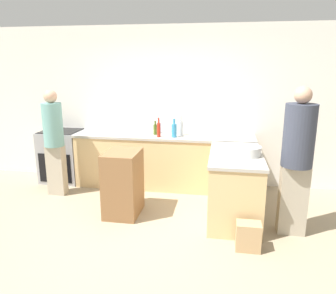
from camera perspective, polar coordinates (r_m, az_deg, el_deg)
name	(u,v)px	position (r m, az deg, el deg)	size (l,w,h in m)	color
ground_plane	(138,237)	(4.17, -5.26, -15.40)	(14.00, 14.00, 0.00)	tan
wall_back	(167,106)	(5.73, -0.13, 7.12)	(8.00, 0.06, 2.70)	white
counter_back	(164,161)	(5.59, -0.71, -2.44)	(3.01, 0.64, 0.91)	#D6B27A
counter_peninsula	(234,185)	(4.58, 11.50, -6.54)	(0.69, 1.37, 0.91)	#D6B27A
range_oven	(63,156)	(6.19, -17.88, -1.46)	(0.70, 0.61, 0.92)	#99999E
island_table	(123,183)	(4.61, -7.83, -6.28)	(0.45, 0.59, 0.91)	brown
mixing_bowl	(246,151)	(4.35, 13.44, -0.64)	(0.38, 0.38, 0.12)	white
vinegar_bottle_clear	(180,128)	(5.43, 2.17, 3.37)	(0.09, 0.09, 0.32)	silver
olive_oil_bottle	(155,129)	(5.50, -2.22, 3.13)	(0.07, 0.07, 0.23)	#475B1E
water_bottle_blue	(159,128)	(5.65, -1.62, 3.39)	(0.07, 0.07, 0.22)	#386BB7
hot_sauce_bottle	(159,129)	(5.31, -1.63, 3.09)	(0.06, 0.06, 0.31)	red
dish_soap_bottle	(174,130)	(5.29, 1.07, 2.99)	(0.08, 0.08, 0.30)	#338CBF
person_by_range	(54,139)	(5.44, -19.24, 1.36)	(0.30, 0.30, 1.68)	#ADA38E
person_at_peninsula	(297,157)	(4.19, 21.54, -1.62)	(0.36, 0.36, 1.82)	#ADA38E
paper_bag	(248,236)	(3.95, 13.80, -14.86)	(0.28, 0.20, 0.33)	tan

